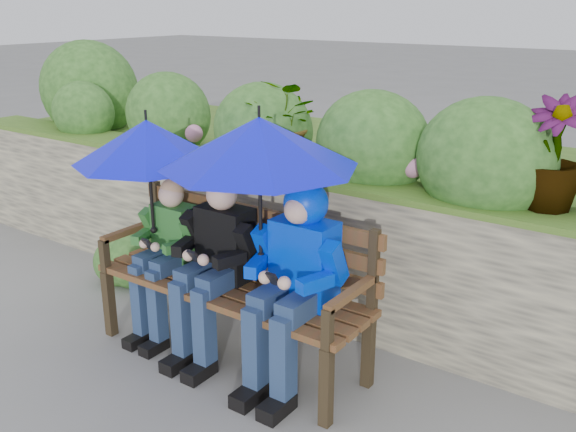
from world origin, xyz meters
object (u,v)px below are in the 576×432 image
Objects in this scene: park_bench at (237,274)px; umbrella_left at (147,141)px; boy_left at (166,249)px; boy_middle at (215,258)px; umbrella_right at (259,142)px; boy_right at (295,270)px.

park_bench is 1.94× the size of umbrella_left.
boy_left is (-0.52, -0.08, 0.07)m from park_bench.
boy_left is at bearing 178.73° from boy_middle.
boy_left is 1.12m from umbrella_right.
boy_right is (0.58, 0.01, 0.07)m from boy_middle.
boy_middle is 1.05× the size of umbrella_right.
boy_middle is 0.84m from umbrella_right.
umbrella_right reaches higher than boy_right.
umbrella_left is at bearing -178.53° from boy_middle.
boy_middle is 1.24× the size of umbrella_left.
boy_middle is 0.96× the size of boy_right.
boy_right is at bearing 2.84° from umbrella_right.
boy_right reaches higher than boy_middle.
umbrella_left reaches higher than boy_middle.
umbrella_left is at bearing -178.87° from boy_right.
umbrella_right reaches higher than boy_middle.
boy_left is at bearing -171.55° from park_bench.
park_bench is at bearing 160.94° from umbrella_right.
boy_left is 1.14× the size of umbrella_left.
boy_middle reaches higher than boy_left.
boy_right is at bearing -9.15° from park_bench.
umbrella_right is (0.36, -0.00, 0.76)m from boy_middle.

